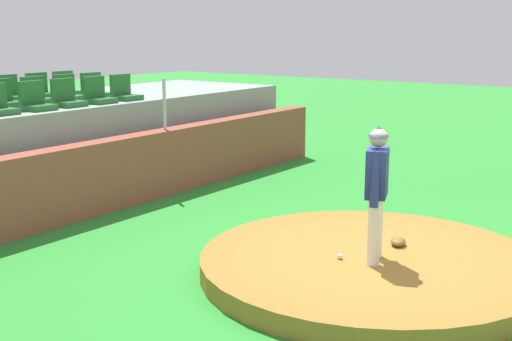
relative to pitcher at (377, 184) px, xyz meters
name	(u,v)px	position (x,y,z in m)	size (l,w,h in m)	color
ground_plane	(370,275)	(0.14, 0.11, -1.25)	(60.00, 60.00, 0.00)	#2A8D2E
pitchers_mound	(370,265)	(0.14, 0.11, -1.12)	(4.41, 4.41, 0.26)	olive
pitcher	(377,184)	(0.00, 0.00, 0.00)	(0.72, 0.40, 1.71)	white
baseball	(340,256)	(-0.21, 0.37, -0.95)	(0.07, 0.07, 0.07)	white
fielding_glove	(398,242)	(0.73, 0.00, -0.94)	(0.30, 0.20, 0.11)	brown
brick_barrier	(95,178)	(0.14, 5.29, -0.63)	(13.11, 0.40, 1.24)	brown
fence_post_right	(164,104)	(1.90, 5.29, 0.47)	(0.06, 0.06, 0.96)	silver
bleacher_platform	(19,151)	(0.14, 7.39, -0.38)	(12.63, 3.17, 1.74)	gray
stadium_chair_2	(36,101)	(-0.20, 6.33, 0.65)	(0.48, 0.44, 0.50)	#27672D
stadium_chair_3	(67,98)	(0.48, 6.34, 0.65)	(0.48, 0.44, 0.50)	#27672D
stadium_chair_4	(98,95)	(1.18, 6.31, 0.65)	(0.48, 0.44, 0.50)	#27672D
stadium_chair_5	(124,92)	(1.87, 6.33, 0.65)	(0.48, 0.44, 0.50)	#27672D
stadium_chair_8	(4,98)	(-0.23, 7.20, 0.65)	(0.48, 0.44, 0.50)	#27672D
stadium_chair_9	(37,95)	(0.47, 7.19, 0.65)	(0.48, 0.44, 0.50)	#27672D
stadium_chair_10	(68,92)	(1.18, 7.18, 0.65)	(0.48, 0.44, 0.50)	#27672D
stadium_chair_11	(95,90)	(1.89, 7.20, 0.65)	(0.48, 0.44, 0.50)	#27672D
stadium_chair_15	(10,93)	(0.49, 8.05, 0.65)	(0.48, 0.44, 0.50)	#27672D
stadium_chair_16	(40,90)	(1.21, 8.05, 0.65)	(0.48, 0.44, 0.50)	#27672D
stadium_chair_17	(67,88)	(1.88, 8.05, 0.65)	(0.48, 0.44, 0.50)	#27672D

